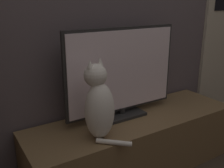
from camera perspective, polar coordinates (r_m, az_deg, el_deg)
name	(u,v)px	position (r m, az deg, el deg)	size (l,w,h in m)	color
tv_stand	(134,144)	(1.95, 4.84, -12.83)	(1.54, 0.47, 0.41)	brown
tv	(122,73)	(1.78, 2.25, 2.31)	(0.84, 0.19, 0.62)	black
cat	(99,105)	(1.52, -2.94, -4.56)	(0.22, 0.31, 0.48)	silver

